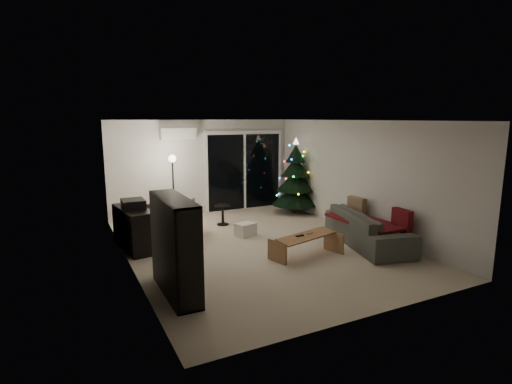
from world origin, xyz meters
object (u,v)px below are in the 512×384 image
bookshelf (163,248)px  media_cabinet (135,228)px  christmas_tree (295,176)px  armchair (172,216)px  coffee_table (306,246)px  sofa (368,228)px

bookshelf → media_cabinet: 2.39m
bookshelf → christmas_tree: bearing=40.4°
armchair → coffee_table: armchair is taller
media_cabinet → armchair: size_ratio=1.56×
bookshelf → sofa: bearing=8.9°
bookshelf → armchair: bearing=75.0°
media_cabinet → sofa: bearing=-30.8°
bookshelf → armchair: (0.94, 3.12, -0.34)m
bookshelf → coffee_table: bookshelf is taller
armchair → christmas_tree: bearing=-137.3°
bookshelf → sofa: size_ratio=0.62×
coffee_table → sofa: bearing=-11.9°
media_cabinet → coffee_table: size_ratio=1.00×
media_cabinet → coffee_table: media_cabinet is taller
bookshelf → sofa: bookshelf is taller
christmas_tree → armchair: bearing=-173.0°
coffee_table → christmas_tree: (1.68, 3.09, 0.81)m
bookshelf → sofa: 4.35m
media_cabinet → coffee_table: (2.76, -1.91, -0.20)m
media_cabinet → sofa: 4.67m
christmas_tree → media_cabinet: bearing=-165.1°
coffee_table → media_cabinet: bearing=130.5°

